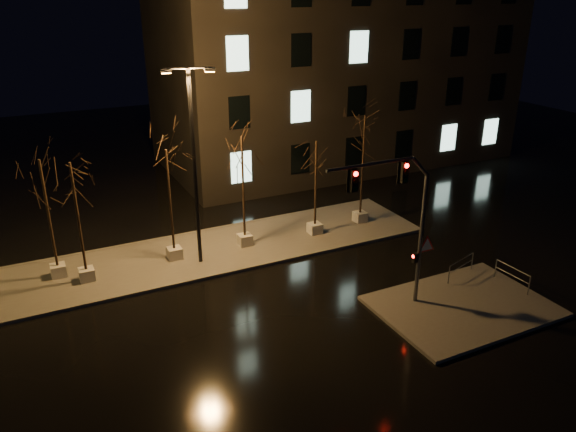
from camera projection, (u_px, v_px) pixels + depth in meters
ground at (261, 310)px, 22.91m from camera, size 90.00×90.00×0.00m
median at (213, 251)px, 27.86m from camera, size 22.00×5.00×0.15m
sidewalk_corner at (463, 306)px, 23.06m from camera, size 7.00×5.00×0.15m
building at (336, 57)px, 40.73m from camera, size 25.00×12.00×15.00m
tree_0 at (44, 187)px, 23.71m from camera, size 1.80×1.80×5.61m
tree_1 at (74, 190)px, 23.37m from camera, size 1.80×1.80×5.59m
tree_2 at (168, 175)px, 25.37m from camera, size 1.80×1.80×5.54m
tree_3 at (242, 162)px, 26.71m from camera, size 1.80×1.80×5.77m
tree_4 at (316, 163)px, 28.23m from camera, size 1.80×1.80×5.13m
tree_5 at (364, 140)px, 29.43m from camera, size 1.80×1.80×6.10m
traffic_signal_mast at (403, 212)px, 21.35m from camera, size 5.18×0.21×6.32m
streetlight_main at (194, 156)px, 24.69m from camera, size 2.24×0.75×9.02m
guard_rail_a at (461, 265)px, 25.07m from camera, size 1.92×0.61×0.86m
guard_rail_b at (512, 274)px, 24.30m from camera, size 0.12×1.85×0.88m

